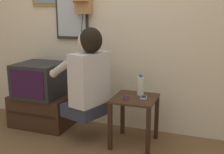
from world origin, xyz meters
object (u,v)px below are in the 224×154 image
wall_mirror (72,9)px  cell_phone_held (126,98)px  television (40,80)px  cell_phone_spare (144,97)px  water_bottle (141,86)px  person (88,75)px

wall_mirror → cell_phone_held: (0.82, -0.44, -0.88)m
television → wall_mirror: wall_mirror is taller
television → cell_phone_spare: television is taller
wall_mirror → cell_phone_held: bearing=-28.3°
water_bottle → cell_phone_held: bearing=-124.0°
wall_mirror → cell_phone_spare: size_ratio=5.42×
cell_phone_held → water_bottle: (0.11, 0.16, 0.10)m
cell_phone_held → water_bottle: 0.22m
television → water_bottle: size_ratio=2.39×
wall_mirror → person: bearing=-48.8°
wall_mirror → water_bottle: size_ratio=3.27×
person → wall_mirror: wall_mirror is taller
television → wall_mirror: size_ratio=0.73×
person → wall_mirror: bearing=58.7°
television → water_bottle: (1.23, 0.02, 0.03)m
person → cell_phone_spare: size_ratio=7.14×
person → television: size_ratio=1.80×
wall_mirror → cell_phone_held: wall_mirror is taller
wall_mirror → cell_phone_held: 1.29m
water_bottle → television: bearing=-179.1°
person → cell_phone_held: size_ratio=7.18×
cell_phone_held → cell_phone_spare: same height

